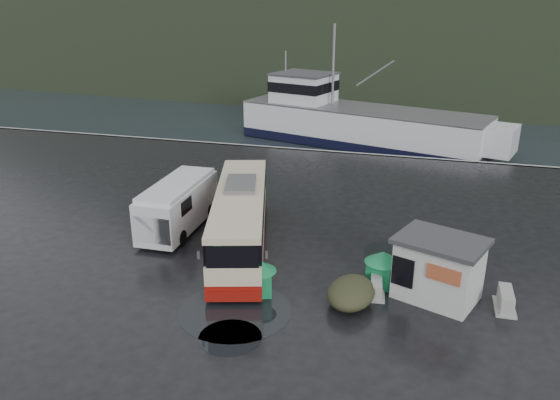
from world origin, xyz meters
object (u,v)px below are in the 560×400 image
(coach_bus, at_px, (241,247))
(ticket_kiosk, at_px, (435,297))
(white_van, at_px, (180,229))
(fishing_trawler, at_px, (361,129))
(waste_bin_right, at_px, (381,284))
(waste_bin_left, at_px, (259,293))
(dome_tent, at_px, (351,304))
(jersey_barrier_b, at_px, (504,308))
(jersey_barrier_a, at_px, (376,294))

(coach_bus, relative_size, ticket_kiosk, 3.25)
(white_van, xyz_separation_m, fishing_trawler, (6.25, 25.55, 0.00))
(white_van, height_order, ticket_kiosk, ticket_kiosk)
(coach_bus, bearing_deg, fishing_trawler, 68.93)
(waste_bin_right, height_order, fishing_trawler, fishing_trawler)
(waste_bin_left, height_order, ticket_kiosk, ticket_kiosk)
(coach_bus, distance_m, waste_bin_left, 4.59)
(waste_bin_left, relative_size, dome_tent, 0.58)
(waste_bin_right, bearing_deg, jersey_barrier_b, -7.59)
(waste_bin_right, xyz_separation_m, ticket_kiosk, (2.25, -0.50, 0.00))
(coach_bus, bearing_deg, jersey_barrier_a, -38.61)
(white_van, bearing_deg, waste_bin_right, -17.13)
(dome_tent, bearing_deg, fishing_trawler, 96.71)
(dome_tent, bearing_deg, jersey_barrier_a, 48.24)
(jersey_barrier_b, relative_size, fishing_trawler, 0.06)
(coach_bus, xyz_separation_m, dome_tent, (5.99, -3.86, 0.00))
(coach_bus, height_order, fishing_trawler, fishing_trawler)
(waste_bin_right, bearing_deg, fishing_trawler, 99.15)
(coach_bus, relative_size, waste_bin_left, 7.22)
(ticket_kiosk, height_order, jersey_barrier_a, ticket_kiosk)
(white_van, relative_size, jersey_barrier_b, 4.02)
(coach_bus, xyz_separation_m, waste_bin_left, (2.18, -4.05, 0.00))
(white_van, relative_size, fishing_trawler, 0.23)
(dome_tent, relative_size, jersey_barrier_b, 1.66)
(waste_bin_right, distance_m, fishing_trawler, 29.10)
(jersey_barrier_a, bearing_deg, coach_bus, 157.38)
(waste_bin_left, height_order, fishing_trawler, fishing_trawler)
(coach_bus, height_order, waste_bin_left, coach_bus)
(white_van, distance_m, waste_bin_left, 8.02)
(waste_bin_left, height_order, dome_tent, waste_bin_left)
(dome_tent, relative_size, fishing_trawler, 0.10)
(coach_bus, relative_size, white_van, 1.74)
(dome_tent, distance_m, ticket_kiosk, 3.56)
(coach_bus, height_order, white_van, coach_bus)
(coach_bus, xyz_separation_m, jersey_barrier_a, (6.88, -2.86, 0.00))
(white_van, bearing_deg, waste_bin_left, -41.97)
(ticket_kiosk, height_order, fishing_trawler, fishing_trawler)
(dome_tent, bearing_deg, jersey_barrier_b, 12.07)
(coach_bus, relative_size, jersey_barrier_a, 7.66)
(waste_bin_right, relative_size, ticket_kiosk, 0.46)
(waste_bin_right, relative_size, jersey_barrier_a, 1.08)
(jersey_barrier_b, bearing_deg, jersey_barrier_a, -176.95)
(coach_bus, distance_m, dome_tent, 7.12)
(white_van, xyz_separation_m, jersey_barrier_b, (15.76, -3.83, 0.00))
(waste_bin_left, distance_m, ticket_kiosk, 7.26)
(waste_bin_right, bearing_deg, dome_tent, -118.06)
(coach_bus, relative_size, fishing_trawler, 0.41)
(waste_bin_left, xyz_separation_m, dome_tent, (3.81, 0.19, 0.00))
(dome_tent, height_order, fishing_trawler, fishing_trawler)
(waste_bin_left, distance_m, dome_tent, 3.82)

